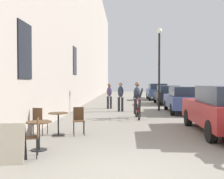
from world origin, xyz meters
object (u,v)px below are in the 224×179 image
Objects in this scene: parked_car_third at (167,94)px; sandwich_board_sign at (12,143)px; cafe_table_near at (39,130)px; cyclist_on_bicycle at (137,101)px; pedestrian_mid at (109,94)px; pedestrian_near at (121,95)px; street_lamp at (159,59)px; parked_car_fourth at (157,91)px; cafe_table_mid at (58,119)px; parked_car_second at (183,99)px; cafe_chair_near_toward_street at (33,135)px; cafe_chair_mid_toward_wall at (39,119)px; cafe_chair_mid_toward_street at (79,119)px.

sandwich_board_sign is at bearing -110.39° from parked_car_third.
cyclist_on_bicycle is at bearing 65.64° from cafe_table_near.
pedestrian_near is at bearing -66.33° from pedestrian_mid.
street_lamp is 10.54m from parked_car_fourth.
parked_car_second is (5.45, 6.61, 0.24)m from cafe_table_mid.
pedestrian_near is (1.94, 7.09, 0.43)m from cafe_table_mid.
street_lamp is at bearing 67.67° from cafe_chair_near_toward_street.
cafe_chair_near_toward_street is 0.21× the size of parked_car_second.
cafe_chair_near_toward_street is 16.05m from parked_car_third.
cafe_chair_near_toward_street is 2.60m from cafe_table_mid.
pedestrian_near is at bearing 70.47° from cafe_chair_mid_toward_wall.
street_lamp is (1.46, 3.36, 2.30)m from cyclist_on_bicycle.
parked_car_fourth is (5.65, 20.79, 0.40)m from sandwich_board_sign.
street_lamp is (2.29, 0.46, 2.15)m from pedestrian_near.
cafe_chair_mid_toward_wall is 0.20× the size of parked_car_fourth.
pedestrian_near is (1.96, 9.04, 0.43)m from cafe_table_near.
cafe_chair_mid_toward_street is at bearing -115.60° from street_lamp.
cafe_chair_mid_toward_street is at bearing -105.00° from parked_car_fourth.
cafe_chair_mid_toward_wall is at bearing -173.23° from cafe_chair_mid_toward_street.
cafe_table_near and cafe_table_mid have the same top height.
parked_car_fourth is (1.16, 10.23, -2.29)m from street_lamp.
street_lamp is at bearing 66.48° from cyclist_on_bicycle.
sandwich_board_sign is at bearing -102.29° from pedestrian_near.
cafe_chair_mid_toward_street is at bearing -117.24° from cyclist_on_bicycle.
parked_car_fourth reaches higher than parked_car_third.
sandwich_board_sign is at bearing -105.21° from parked_car_fourth.
parked_car_second reaches higher than cafe_chair_mid_toward_wall.
cafe_table_mid is 0.16× the size of parked_car_fourth.
cafe_table_mid is at bearing 7.03° from cafe_chair_mid_toward_wall.
cafe_chair_near_toward_street is 0.53m from sandwich_board_sign.
cafe_chair_mid_toward_wall is (-0.66, 2.53, 0.00)m from cafe_chair_near_toward_street.
sandwich_board_sign is 0.51× the size of pedestrian_mid.
cyclist_on_bicycle is at bearing -100.93° from parked_car_fourth.
pedestrian_mid is 0.36× the size of parked_car_fourth.
pedestrian_mid is at bearing 83.52° from cafe_table_near.
cyclist_on_bicycle is 0.42× the size of parked_car_second.
cafe_table_near is 0.65m from cafe_chair_near_toward_street.
sandwich_board_sign reaches higher than cafe_table_mid.
street_lamp reaches higher than parked_car_second.
cafe_table_mid is 0.86× the size of sandwich_board_sign.
cafe_table_near is at bearing -114.36° from cyclist_on_bicycle.
parked_car_second reaches higher than cafe_table_mid.
pedestrian_mid is at bearing 158.01° from street_lamp.
cafe_chair_mid_toward_street is 0.20× the size of parked_car_fourth.
cafe_table_mid is 0.42× the size of pedestrian_near.
parked_car_fourth is at bearing 75.34° from cafe_chair_near_toward_street.
cyclist_on_bicycle is 3.02m from pedestrian_near.
parked_car_third reaches higher than cafe_table_mid.
cafe_chair_mid_toward_wall is at bearing -122.36° from street_lamp.
pedestrian_near is (-0.83, 2.90, 0.15)m from cyclist_on_bicycle.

